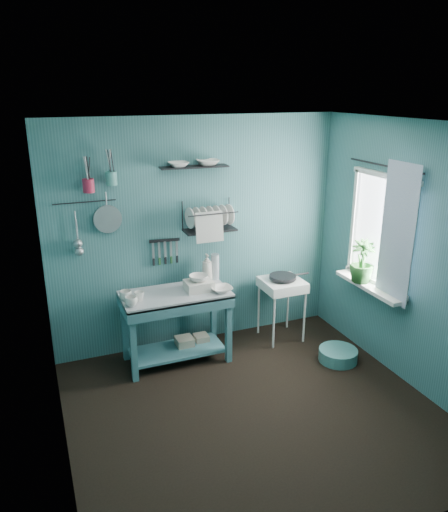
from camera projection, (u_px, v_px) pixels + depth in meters
name	position (u px, v px, depth m)	size (l,w,h in m)	color
floor	(254.00, 411.00, 4.48)	(3.20, 3.20, 0.00)	black
ceiling	(260.00, 124.00, 3.67)	(3.20, 3.20, 0.00)	silver
wall_back	(197.00, 234.00, 5.39)	(3.20, 3.20, 0.00)	#316265
wall_front	(373.00, 375.00, 2.76)	(3.20, 3.20, 0.00)	#316265
wall_left	(52.00, 313.00, 3.51)	(3.00, 3.00, 0.00)	#316265
wall_right	(412.00, 258.00, 4.64)	(3.00, 3.00, 0.00)	#316265
work_counter	(176.00, 327.00, 5.20)	(1.10, 0.55, 0.78)	#376C75
mug_left	(131.00, 301.00, 4.75)	(0.12, 0.12, 0.10)	silver
mug_mid	(139.00, 296.00, 4.87)	(0.10, 0.10, 0.09)	silver
mug_right	(126.00, 296.00, 4.88)	(0.12, 0.12, 0.10)	silver
wash_tub	(199.00, 285.00, 5.13)	(0.28, 0.22, 0.10)	beige
tub_bowl	(199.00, 278.00, 5.10)	(0.20, 0.20, 0.06)	silver
soap_bottle	(207.00, 267.00, 5.35)	(0.12, 0.12, 0.30)	beige
water_bottle	(215.00, 266.00, 5.40)	(0.09, 0.09, 0.28)	#A0ABB3
counter_bowl	(222.00, 289.00, 5.09)	(0.22, 0.22, 0.05)	silver
hotplate_stand	(281.00, 309.00, 5.70)	(0.45, 0.45, 0.71)	white
frying_pan	(283.00, 277.00, 5.57)	(0.30, 0.30, 0.04)	black
knife_strip	(164.00, 240.00, 5.24)	(0.32, 0.02, 0.03)	black
dish_rack	(210.00, 216.00, 5.24)	(0.55, 0.24, 0.32)	black
upper_shelf	(194.00, 167.00, 5.05)	(0.70, 0.18, 0.01)	black
shelf_bowl_left	(178.00, 162.00, 4.97)	(0.21, 0.21, 0.05)	silver
shelf_bowl_right	(208.00, 159.00, 5.08)	(0.24, 0.24, 0.06)	silver
utensil_cup_magenta	(89.00, 186.00, 4.73)	(0.11, 0.11, 0.13)	#A81F3A
utensil_cup_teal	(111.00, 178.00, 4.79)	(0.11, 0.11, 0.13)	teal
colander	(108.00, 219.00, 4.93)	(0.28, 0.28, 0.03)	#A2A6AA
ladle_outer	(76.00, 226.00, 4.84)	(0.01, 0.01, 0.30)	#A2A6AA
ladle_inner	(77.00, 234.00, 4.87)	(0.01, 0.01, 0.30)	#A2A6AA
hook_rail	(85.00, 202.00, 4.82)	(0.01, 0.01, 0.60)	black
window_glass	(381.00, 231.00, 4.98)	(1.10, 1.10, 0.00)	white
windowsill	(369.00, 287.00, 5.14)	(0.16, 0.95, 0.04)	white
curtain	(397.00, 234.00, 4.68)	(1.35, 1.35, 0.00)	silver
curtain_rod	(384.00, 166.00, 4.76)	(0.02, 0.02, 1.05)	black
potted_plant	(362.00, 261.00, 5.15)	(0.25, 0.25, 0.45)	#265B24
storage_tin_large	(185.00, 347.00, 5.36)	(0.18, 0.18, 0.22)	gray
storage_tin_small	(201.00, 343.00, 5.46)	(0.15, 0.15, 0.20)	gray
floor_basin	(338.00, 355.00, 5.29)	(0.41, 0.41, 0.13)	teal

